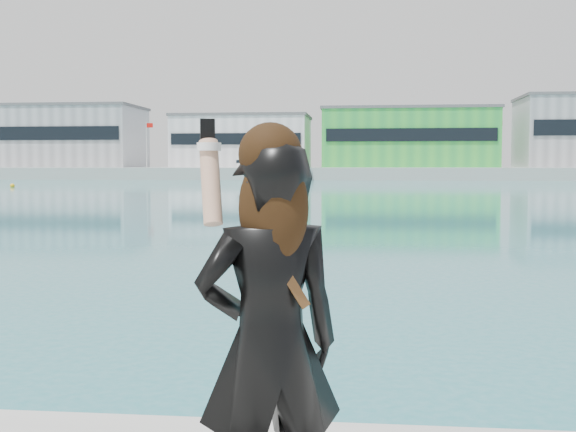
% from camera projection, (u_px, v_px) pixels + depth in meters
% --- Properties ---
extents(far_quay, '(320.00, 40.00, 2.00)m').
position_uv_depth(far_quay, '(363.00, 173.00, 132.36)').
color(far_quay, '#9E9E99').
rests_on(far_quay, ground).
extents(warehouse_grey_left, '(26.52, 16.36, 11.50)m').
position_uv_depth(warehouse_grey_left, '(70.00, 137.00, 135.75)').
color(warehouse_grey_left, gray).
rests_on(warehouse_grey_left, far_quay).
extents(warehouse_white, '(24.48, 15.35, 9.50)m').
position_uv_depth(warehouse_white, '(243.00, 141.00, 132.30)').
color(warehouse_white, silver).
rests_on(warehouse_white, far_quay).
extents(warehouse_green, '(30.60, 16.36, 10.50)m').
position_uv_depth(warehouse_green, '(408.00, 138.00, 129.06)').
color(warehouse_green, green).
rests_on(warehouse_green, far_quay).
extents(flagpole_left, '(1.28, 0.16, 8.00)m').
position_uv_depth(flagpole_left, '(147.00, 142.00, 127.09)').
color(flagpole_left, silver).
rests_on(flagpole_left, far_quay).
extents(flagpole_right, '(1.28, 0.16, 8.00)m').
position_uv_depth(flagpole_right, '(495.00, 140.00, 120.69)').
color(flagpole_right, silver).
rests_on(flagpole_right, far_quay).
extents(motor_yacht, '(15.96, 8.31, 7.18)m').
position_uv_depth(motor_yacht, '(267.00, 167.00, 117.45)').
color(motor_yacht, white).
rests_on(motor_yacht, ground).
extents(buoy_far, '(0.50, 0.50, 0.50)m').
position_uv_depth(buoy_far, '(12.00, 187.00, 78.12)').
color(buoy_far, '#FFB40D').
rests_on(buoy_far, ground).
extents(woman, '(0.71, 0.59, 1.76)m').
position_uv_depth(woman, '(269.00, 333.00, 2.92)').
color(woman, black).
rests_on(woman, near_quay).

